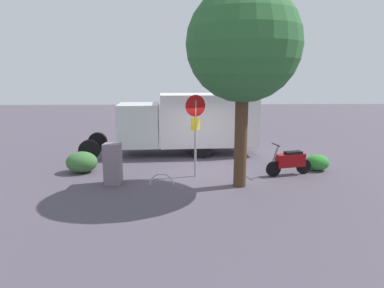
# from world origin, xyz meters

# --- Properties ---
(ground_plane) EXTENTS (60.00, 60.00, 0.00)m
(ground_plane) POSITION_xyz_m (0.00, 0.00, 0.00)
(ground_plane) COLOR #4D4552
(box_truck_near) EXTENTS (8.01, 2.59, 2.78)m
(box_truck_near) POSITION_xyz_m (0.67, -3.14, 1.56)
(box_truck_near) COLOR black
(box_truck_near) RESTS_ON ground
(motorcycle) EXTENTS (1.78, 0.70, 1.20)m
(motorcycle) POSITION_xyz_m (-3.06, 0.50, 0.52)
(motorcycle) COLOR black
(motorcycle) RESTS_ON ground
(stop_sign) EXTENTS (0.71, 0.33, 2.96)m
(stop_sign) POSITION_xyz_m (0.43, 0.55, 1.97)
(stop_sign) COLOR #9E9EA3
(stop_sign) RESTS_ON ground
(street_tree) EXTENTS (3.57, 3.57, 6.34)m
(street_tree) POSITION_xyz_m (-1.00, 1.67, 4.52)
(street_tree) COLOR #47301E
(street_tree) RESTS_ON ground
(utility_cabinet) EXTENTS (0.58, 0.50, 1.40)m
(utility_cabinet) POSITION_xyz_m (3.25, 1.31, 0.70)
(utility_cabinet) COLOR slate
(utility_cabinet) RESTS_ON ground
(bike_rack_hoop) EXTENTS (0.85, 0.09, 0.85)m
(bike_rack_hoop) POSITION_xyz_m (1.60, 1.52, 0.00)
(bike_rack_hoop) COLOR #B7B7BC
(bike_rack_hoop) RESTS_ON ground
(shrub_near_sign) EXTENTS (0.91, 0.74, 0.62)m
(shrub_near_sign) POSITION_xyz_m (-4.33, -0.08, 0.31)
(shrub_near_sign) COLOR #2E8130
(shrub_near_sign) RESTS_ON ground
(shrub_mid_verge) EXTENTS (1.17, 0.96, 0.80)m
(shrub_mid_verge) POSITION_xyz_m (4.71, -0.11, 0.40)
(shrub_mid_verge) COLOR #396B35
(shrub_mid_verge) RESTS_ON ground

